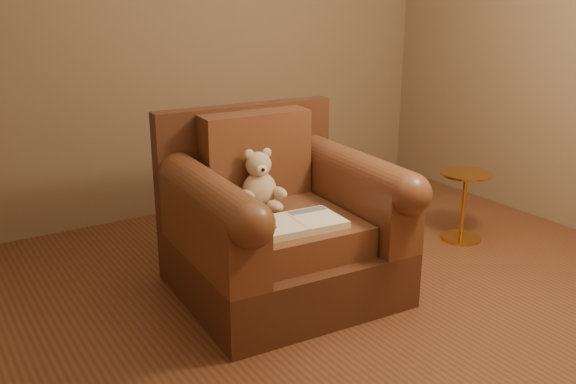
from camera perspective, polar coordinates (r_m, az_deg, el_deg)
floor at (r=3.59m, az=6.77°, el=-9.95°), size 4.00×4.00×0.00m
armchair at (r=3.60m, az=-0.85°, el=-2.96°), size 1.17×1.12×1.00m
teddy_bear at (r=3.58m, az=-2.49°, el=0.59°), size 0.24×0.28×0.34m
guidebook at (r=3.32m, az=0.75°, el=-2.82°), size 0.50×0.33×0.04m
side_table at (r=4.50m, az=15.34°, el=-1.02°), size 0.34×0.34×0.48m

